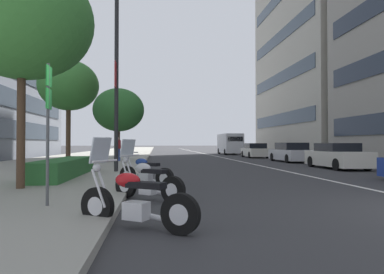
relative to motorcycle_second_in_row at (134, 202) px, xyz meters
The scene contains 16 objects.
sidewalk_right_plaza 30.39m from the motorcycle_second_in_row, ahead, with size 160.00×9.71×0.15m, color gray.
lane_centre_stripe 35.57m from the motorcycle_second_in_row, 10.85° to the right, with size 110.00×0.16×0.01m, color silver.
motorcycle_second_in_row is the anchor object (origin of this frame).
motorcycle_nearest_camera 2.71m from the motorcycle_second_in_row, ahead, with size 1.44×1.69×1.47m.
motorcycle_mid_row 5.30m from the motorcycle_second_in_row, ahead, with size 1.45×1.74×1.09m.
car_following_behind 15.77m from the motorcycle_second_in_row, 39.95° to the right, with size 4.34×1.83×1.38m.
car_approaching_light 21.51m from the motorcycle_second_in_row, 28.56° to the right, with size 4.66×1.89×1.42m.
car_mid_block_traffic 28.30m from the motorcycle_second_in_row, 20.25° to the right, with size 4.35×1.95×1.38m.
delivery_van_ahead 37.47m from the motorcycle_second_in_row, 14.64° to the right, with size 5.79×2.23×2.53m.
parking_sign_by_curb 2.70m from the motorcycle_second_in_row, 51.14° to the left, with size 0.32×0.06×2.79m.
street_lamp_with_banners 11.01m from the motorcycle_second_in_row, ahead, with size 1.26×2.13×9.35m.
clipped_hedge_bed 8.18m from the motorcycle_second_in_row, 21.81° to the left, with size 5.75×1.10×0.64m, color #28602D.
street_tree_by_lamp_post 6.85m from the motorcycle_second_in_row, 38.39° to the left, with size 3.83×3.83×6.23m.
street_tree_far_plaza 12.67m from the motorcycle_second_in_row, 18.62° to the left, with size 2.86×2.86×5.24m.
street_tree_mid_sidewalk 20.10m from the motorcycle_second_in_row, ahead, with size 3.68×3.68×5.21m.
pedestrian_on_plaza 18.77m from the motorcycle_second_in_row, ahead, with size 0.47×0.47×1.67m.
Camera 1 is at (-5.49, 6.35, 1.37)m, focal length 32.06 mm.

